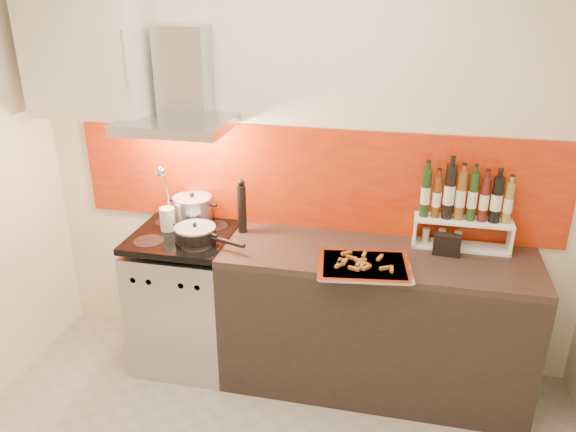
% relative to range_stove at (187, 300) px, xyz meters
% --- Properties ---
extents(back_wall, '(3.40, 0.02, 2.60)m').
position_rel_range_stove_xyz_m(back_wall, '(0.70, 0.30, 0.86)').
color(back_wall, silver).
rests_on(back_wall, ground).
extents(backsplash, '(3.00, 0.02, 0.64)m').
position_rel_range_stove_xyz_m(backsplash, '(0.75, 0.29, 0.78)').
color(backsplash, '#A01E08').
rests_on(backsplash, back_wall).
extents(range_stove, '(0.60, 0.60, 0.91)m').
position_rel_range_stove_xyz_m(range_stove, '(0.00, 0.00, 0.00)').
color(range_stove, '#B7B7BA').
rests_on(range_stove, ground).
extents(counter, '(1.80, 0.60, 0.90)m').
position_rel_range_stove_xyz_m(counter, '(1.20, 0.00, 0.01)').
color(counter, black).
rests_on(counter, ground).
extents(range_hood, '(0.62, 0.50, 0.61)m').
position_rel_range_stove_xyz_m(range_hood, '(0.00, 0.14, 1.30)').
color(range_hood, '#B7B7BA').
rests_on(range_hood, back_wall).
extents(upper_cabinet, '(0.70, 0.35, 0.72)m').
position_rel_range_stove_xyz_m(upper_cabinet, '(-0.55, 0.13, 1.51)').
color(upper_cabinet, silver).
rests_on(upper_cabinet, back_wall).
extents(stock_pot, '(0.24, 0.24, 0.21)m').
position_rel_range_stove_xyz_m(stock_pot, '(0.01, 0.17, 0.56)').
color(stock_pot, '#B7B7BA').
rests_on(stock_pot, range_stove).
extents(saute_pan, '(0.46, 0.25, 0.11)m').
position_rel_range_stove_xyz_m(saute_pan, '(0.13, -0.07, 0.51)').
color(saute_pan, black).
rests_on(saute_pan, range_stove).
extents(utensil_jar, '(0.09, 0.14, 0.44)m').
position_rel_range_stove_xyz_m(utensil_jar, '(-0.10, 0.03, 0.59)').
color(utensil_jar, silver).
rests_on(utensil_jar, range_stove).
extents(pepper_mill, '(0.05, 0.05, 0.34)m').
position_rel_range_stove_xyz_m(pepper_mill, '(0.35, 0.13, 0.63)').
color(pepper_mill, black).
rests_on(pepper_mill, counter).
extents(step_shelf, '(0.55, 0.15, 0.50)m').
position_rel_range_stove_xyz_m(step_shelf, '(1.65, 0.19, 0.69)').
color(step_shelf, white).
rests_on(step_shelf, counter).
extents(caddy_box, '(0.16, 0.08, 0.13)m').
position_rel_range_stove_xyz_m(caddy_box, '(1.57, 0.08, 0.52)').
color(caddy_box, black).
rests_on(caddy_box, counter).
extents(baking_tray, '(0.55, 0.45, 0.03)m').
position_rel_range_stove_xyz_m(baking_tray, '(1.13, -0.19, 0.47)').
color(baking_tray, silver).
rests_on(baking_tray, counter).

